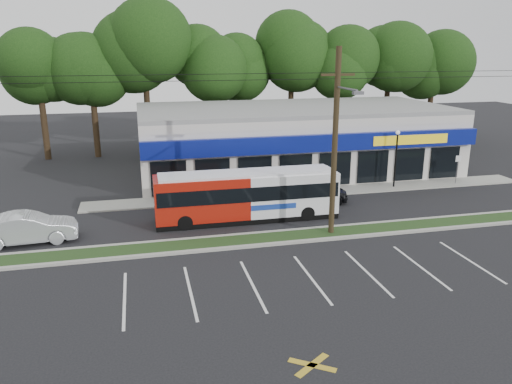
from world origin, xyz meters
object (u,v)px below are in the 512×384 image
Objects in this scene: metrobus at (247,194)px; car_dark at (313,192)px; lamp_post at (396,152)px; car_silver at (28,228)px; pedestrian_a at (323,186)px; pedestrian_b at (291,186)px; utility_pole at (333,137)px; sign_post at (458,164)px.

car_dark is (4.97, 2.23, -0.78)m from metrobus.
lamp_post is at bearing 20.16° from metrobus.
car_silver is at bearing -167.53° from lamp_post.
pedestrian_b is at bearing -35.09° from pedestrian_a.
car_silver is at bearing -174.84° from metrobus.
car_dark is (1.17, 5.80, -4.64)m from utility_pole.
metrobus is at bearing -160.24° from lamp_post.
utility_pole is 16.65m from car_silver.
pedestrian_b is (-8.07, -0.67, -1.84)m from lamp_post.
pedestrian_b is at bearing 46.40° from car_dark.
lamp_post is 2.41× the size of pedestrian_a.
utility_pole is 22.47× the size of sign_post.
sign_post is at bearing -151.47° from pedestrian_b.
sign_post is 17.45m from metrobus.
lamp_post is (8.17, 7.87, -2.74)m from utility_pole.
utility_pole reaches higher than car_silver.
sign_post reaches higher than pedestrian_a.
car_dark is at bearing 78.61° from utility_pole.
utility_pole is 11.06× the size of car_dark.
utility_pole is at bearing -149.85° from sign_post.
pedestrian_b reaches higher than car_silver.
pedestrian_a reaches higher than car_dark.
lamp_post is at bearing 173.04° from pedestrian_a.
metrobus is at bearing 123.12° from car_dark.
utility_pole reaches higher than pedestrian_a.
car_silver is 2.96× the size of pedestrian_b.
lamp_post reaches higher than car_silver.
lamp_post is 0.94× the size of car_dark.
sign_post is (5.00, -0.23, -1.12)m from lamp_post.
car_dark is 17.27m from car_silver.
utility_pole is at bearing -136.05° from lamp_post.
lamp_post is at bearing -64.52° from car_dark.
metrobus is 6.69m from pedestrian_a.
utility_pole is 10.18× the size of car_silver.
utility_pole reaches higher than car_dark.
car_silver is 18.37m from pedestrian_a.
utility_pole is 8.54m from pedestrian_b.
pedestrian_b is at bearing 43.36° from metrobus.
sign_post is at bearing 166.61° from pedestrian_a.
pedestrian_a is at bearing -169.75° from pedestrian_b.
pedestrian_a is at bearing -82.31° from car_silver.
sign_post is 1.34× the size of pedestrian_b.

